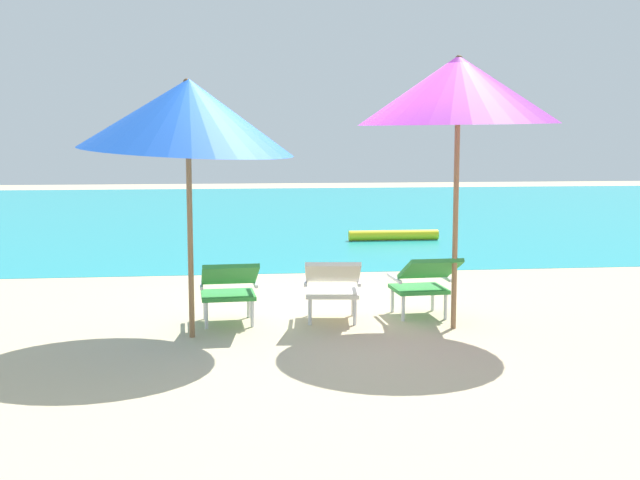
{
  "coord_description": "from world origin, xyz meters",
  "views": [
    {
      "loc": [
        -0.97,
        -7.78,
        1.83
      ],
      "look_at": [
        0.0,
        0.58,
        0.75
      ],
      "focal_mm": 45.35,
      "sensor_mm": 36.0,
      "label": 1
    }
  ],
  "objects_px": {
    "lounge_chair_right": "(424,280)",
    "beach_umbrella_left": "(188,115)",
    "lounge_chair_left": "(229,286)",
    "lounge_chair_center": "(332,284)",
    "swim_buoy": "(394,235)",
    "beach_umbrella_right": "(458,90)"
  },
  "relations": [
    {
      "from": "lounge_chair_center",
      "to": "lounge_chair_right",
      "type": "relative_size",
      "value": 1.03
    },
    {
      "from": "swim_buoy",
      "to": "beach_umbrella_right",
      "type": "relative_size",
      "value": 0.6
    },
    {
      "from": "swim_buoy",
      "to": "lounge_chair_center",
      "type": "xyz_separation_m",
      "value": [
        -1.91,
        -6.23,
        0.31
      ]
    },
    {
      "from": "swim_buoy",
      "to": "beach_umbrella_right",
      "type": "height_order",
      "value": "beach_umbrella_right"
    },
    {
      "from": "swim_buoy",
      "to": "lounge_chair_center",
      "type": "relative_size",
      "value": 1.72
    },
    {
      "from": "swim_buoy",
      "to": "lounge_chair_left",
      "type": "relative_size",
      "value": 1.77
    },
    {
      "from": "lounge_chair_center",
      "to": "lounge_chair_right",
      "type": "height_order",
      "value": "same"
    },
    {
      "from": "swim_buoy",
      "to": "beach_umbrella_left",
      "type": "distance_m",
      "value": 7.61
    },
    {
      "from": "lounge_chair_center",
      "to": "beach_umbrella_right",
      "type": "height_order",
      "value": "beach_umbrella_right"
    },
    {
      "from": "lounge_chair_center",
      "to": "lounge_chair_right",
      "type": "xyz_separation_m",
      "value": [
        0.94,
        0.09,
        0.0
      ]
    },
    {
      "from": "lounge_chair_right",
      "to": "lounge_chair_left",
      "type": "bearing_deg",
      "value": -177.06
    },
    {
      "from": "swim_buoy",
      "to": "lounge_chair_right",
      "type": "height_order",
      "value": "lounge_chair_right"
    },
    {
      "from": "swim_buoy",
      "to": "beach_umbrella_right",
      "type": "xyz_separation_m",
      "value": [
        -0.78,
        -6.54,
        2.16
      ]
    },
    {
      "from": "lounge_chair_right",
      "to": "beach_umbrella_left",
      "type": "distance_m",
      "value": 2.83
    },
    {
      "from": "beach_umbrella_left",
      "to": "lounge_chair_right",
      "type": "bearing_deg",
      "value": 11.43
    },
    {
      "from": "lounge_chair_right",
      "to": "beach_umbrella_right",
      "type": "xyz_separation_m",
      "value": [
        0.2,
        -0.4,
        1.85
      ]
    },
    {
      "from": "lounge_chair_center",
      "to": "beach_umbrella_right",
      "type": "bearing_deg",
      "value": -15.17
    },
    {
      "from": "swim_buoy",
      "to": "lounge_chair_left",
      "type": "distance_m",
      "value": 6.89
    },
    {
      "from": "lounge_chair_left",
      "to": "beach_umbrella_left",
      "type": "relative_size",
      "value": 0.33
    },
    {
      "from": "lounge_chair_left",
      "to": "beach_umbrella_right",
      "type": "distance_m",
      "value": 2.85
    },
    {
      "from": "lounge_chair_center",
      "to": "beach_umbrella_left",
      "type": "height_order",
      "value": "beach_umbrella_left"
    },
    {
      "from": "lounge_chair_left",
      "to": "lounge_chair_right",
      "type": "xyz_separation_m",
      "value": [
        1.94,
        0.1,
        0.0
      ]
    }
  ]
}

